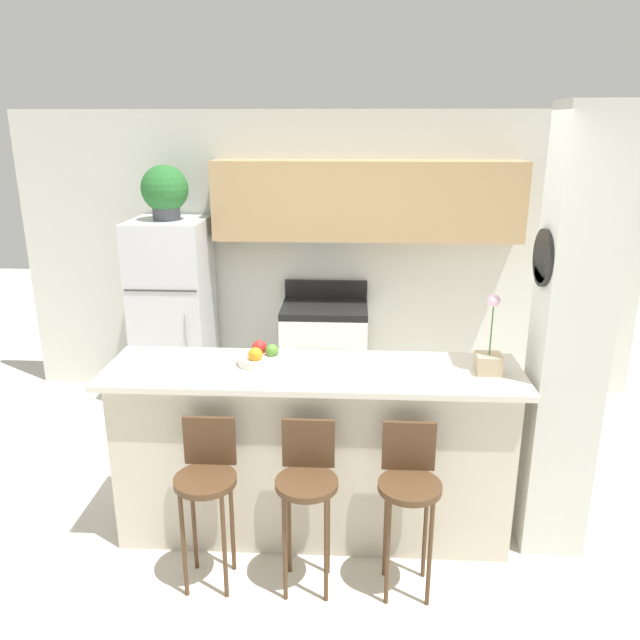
% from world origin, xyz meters
% --- Properties ---
extents(ground_plane, '(14.00, 14.00, 0.00)m').
position_xyz_m(ground_plane, '(0.00, 0.00, 0.00)').
color(ground_plane, beige).
extents(wall_back, '(5.60, 0.38, 2.55)m').
position_xyz_m(wall_back, '(0.13, 2.15, 1.48)').
color(wall_back, silver).
rests_on(wall_back, ground_plane).
extents(pillar_right, '(0.38, 0.32, 2.55)m').
position_xyz_m(pillar_right, '(1.42, -0.02, 1.28)').
color(pillar_right, silver).
rests_on(pillar_right, ground_plane).
extents(counter_bar, '(2.42, 0.65, 1.08)m').
position_xyz_m(counter_bar, '(0.00, 0.00, 0.54)').
color(counter_bar, beige).
rests_on(counter_bar, ground_plane).
extents(refrigerator, '(0.64, 0.68, 1.66)m').
position_xyz_m(refrigerator, '(-1.35, 1.84, 0.83)').
color(refrigerator, silver).
rests_on(refrigerator, ground_plane).
extents(stove_range, '(0.75, 0.59, 1.07)m').
position_xyz_m(stove_range, '(-0.02, 1.89, 0.46)').
color(stove_range, white).
rests_on(stove_range, ground_plane).
extents(bar_stool_left, '(0.33, 0.33, 0.94)m').
position_xyz_m(bar_stool_left, '(-0.54, -0.47, 0.62)').
color(bar_stool_left, '#4C331E').
rests_on(bar_stool_left, ground_plane).
extents(bar_stool_mid, '(0.33, 0.33, 0.94)m').
position_xyz_m(bar_stool_mid, '(0.00, -0.47, 0.62)').
color(bar_stool_mid, '#4C331E').
rests_on(bar_stool_mid, ground_plane).
extents(bar_stool_right, '(0.33, 0.33, 0.94)m').
position_xyz_m(bar_stool_right, '(0.54, -0.47, 0.62)').
color(bar_stool_right, '#4C331E').
rests_on(bar_stool_right, ground_plane).
extents(potted_plant_on_fridge, '(0.39, 0.39, 0.45)m').
position_xyz_m(potted_plant_on_fridge, '(-1.35, 1.84, 1.90)').
color(potted_plant_on_fridge, '#4C4C51').
rests_on(potted_plant_on_fridge, refrigerator).
extents(orchid_vase, '(0.14, 0.14, 0.46)m').
position_xyz_m(orchid_vase, '(1.00, 0.00, 1.18)').
color(orchid_vase, tan).
rests_on(orchid_vase, counter_bar).
extents(fruit_bowl, '(0.28, 0.28, 0.12)m').
position_xyz_m(fruit_bowl, '(-0.31, 0.07, 1.12)').
color(fruit_bowl, silver).
rests_on(fruit_bowl, counter_bar).
extents(trash_bin, '(0.28, 0.28, 0.38)m').
position_xyz_m(trash_bin, '(-0.81, 1.61, 0.19)').
color(trash_bin, '#59595B').
rests_on(trash_bin, ground_plane).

